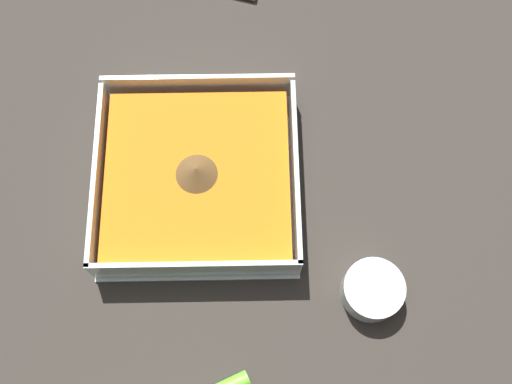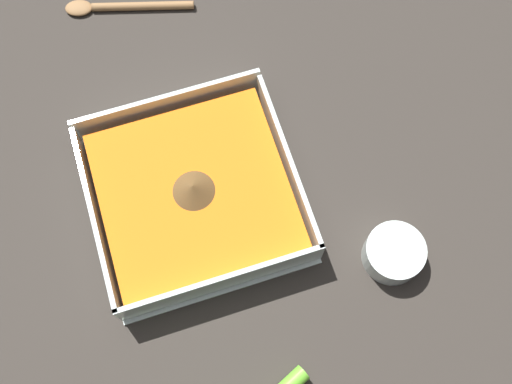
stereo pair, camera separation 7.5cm
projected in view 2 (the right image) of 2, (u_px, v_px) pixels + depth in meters
ground_plane at (187, 204)px, 0.78m from camera, size 4.00×4.00×0.00m
square_dish at (194, 192)px, 0.76m from camera, size 0.26×0.26×0.06m
spice_bowl at (393, 254)px, 0.74m from camera, size 0.07×0.07×0.04m
wooden_spoon at (121, 7)px, 0.88m from camera, size 0.19×0.07×0.01m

